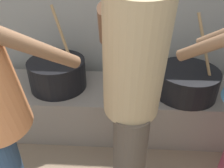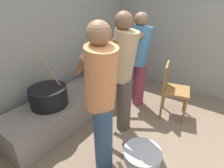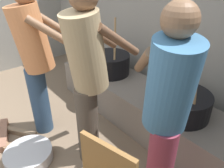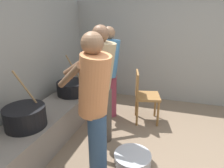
% 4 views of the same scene
% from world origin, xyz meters
% --- Properties ---
extents(block_enclosure_right, '(0.20, 4.98, 2.04)m').
position_xyz_m(block_enclosure_right, '(2.30, 0.00, 1.02)').
color(block_enclosure_right, gray).
rests_on(block_enclosure_right, ground_plane).
extents(hearth_ledge, '(2.49, 0.60, 0.45)m').
position_xyz_m(hearth_ledge, '(0.35, 1.87, 0.22)').
color(hearth_ledge, slate).
rests_on(hearth_ledge, ground_plane).
extents(cooking_pot_main, '(0.53, 0.53, 0.68)m').
position_xyz_m(cooking_pot_main, '(0.91, 1.83, 0.56)').
color(cooking_pot_main, black).
rests_on(cooking_pot_main, hearth_ledge).
extents(cooking_pot_secondary, '(0.50, 0.50, 0.71)m').
position_xyz_m(cooking_pot_secondary, '(-0.21, 1.87, 0.58)').
color(cooking_pot_secondary, black).
rests_on(cooking_pot_secondary, hearth_ledge).
extents(cook_in_blue_shirt, '(0.71, 0.66, 1.58)m').
position_xyz_m(cook_in_blue_shirt, '(1.14, 1.23, 0.90)').
color(cook_in_blue_shirt, '#8C3347').
rests_on(cook_in_blue_shirt, ground_plane).
extents(cook_in_orange_shirt, '(0.63, 0.74, 1.62)m').
position_xyz_m(cook_in_orange_shirt, '(-0.25, 0.93, 0.93)').
color(cook_in_orange_shirt, navy).
rests_on(cook_in_orange_shirt, ground_plane).
extents(cook_in_tan_shirt, '(0.38, 0.70, 1.64)m').
position_xyz_m(cook_in_tan_shirt, '(0.42, 1.10, 0.94)').
color(cook_in_tan_shirt, '#4C4238').
rests_on(cook_in_tan_shirt, ground_plane).
extents(chair_brown_wood, '(0.48, 0.48, 0.88)m').
position_xyz_m(chair_brown_wood, '(1.15, 0.63, 0.49)').
color(chair_brown_wood, olive).
rests_on(chair_brown_wood, ground_plane).
extents(metal_mixing_bowl, '(0.47, 0.47, 0.11)m').
position_xyz_m(metal_mixing_bowl, '(0.07, 0.57, 0.06)').
color(metal_mixing_bowl, '#B7B7BC').
rests_on(metal_mixing_bowl, ground_plane).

